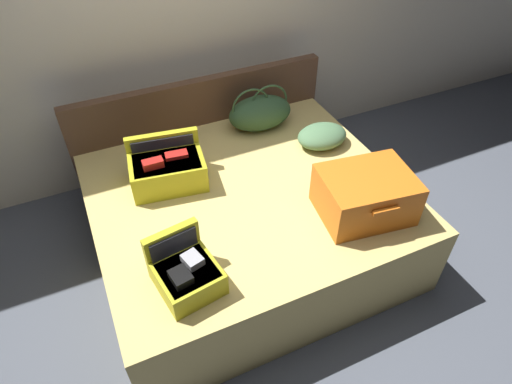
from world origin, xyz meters
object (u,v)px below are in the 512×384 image
(hard_case_medium, at_px, (167,169))
(hard_case_small, at_px, (186,273))
(pillow_near_headboard, at_px, (322,136))
(bed, at_px, (248,221))
(hard_case_large, at_px, (365,195))
(duffel_bag, at_px, (260,112))

(hard_case_medium, height_order, hard_case_small, hard_case_medium)
(hard_case_medium, xyz_separation_m, hard_case_small, (-0.15, -0.84, -0.02))
(hard_case_small, xyz_separation_m, pillow_near_headboard, (1.30, 0.80, -0.02))
(pillow_near_headboard, bearing_deg, bed, -160.16)
(hard_case_large, height_order, duffel_bag, duffel_bag)
(bed, relative_size, hard_case_small, 5.27)
(hard_case_medium, bearing_deg, hard_case_small, -91.34)
(duffel_bag, bearing_deg, pillow_near_headboard, -50.95)
(hard_case_medium, xyz_separation_m, duffel_bag, (0.83, 0.35, 0.02))
(hard_case_small, distance_m, pillow_near_headboard, 1.52)
(hard_case_medium, distance_m, pillow_near_headboard, 1.15)
(bed, xyz_separation_m, hard_case_large, (0.57, -0.47, 0.42))
(hard_case_large, xyz_separation_m, hard_case_small, (-1.16, -0.08, -0.04))
(hard_case_medium, bearing_deg, bed, -25.95)
(hard_case_small, relative_size, pillow_near_headboard, 0.99)
(duffel_bag, bearing_deg, hard_case_small, -129.35)
(bed, height_order, hard_case_medium, hard_case_medium)
(hard_case_small, bearing_deg, hard_case_large, -5.28)
(hard_case_large, bearing_deg, hard_case_medium, 150.84)
(hard_case_small, bearing_deg, bed, 33.69)
(duffel_bag, distance_m, pillow_near_headboard, 0.51)
(hard_case_small, bearing_deg, pillow_near_headboard, 22.57)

